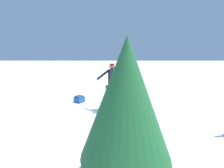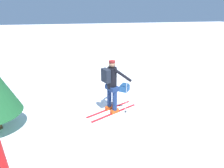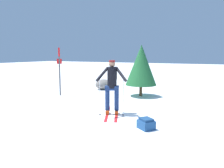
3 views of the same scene
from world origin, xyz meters
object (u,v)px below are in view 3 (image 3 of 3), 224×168
Objects in this scene: pine_tree at (141,65)px; rock_boulder at (103,84)px; trail_marker at (59,67)px; dropped_backpack at (146,124)px; skier at (112,84)px.

rock_boulder is at bearing 70.00° from pine_tree.
trail_marker is at bearing 114.84° from pine_tree.
trail_marker is at bearing 63.04° from dropped_backpack.
rock_boulder is at bearing -20.31° from trail_marker.
skier is 5.23m from rock_boulder.
skier reaches higher than dropped_backpack.
trail_marker reaches higher than dropped_backpack.
skier is 3.45m from pine_tree.
trail_marker reaches higher than skier.
trail_marker is (2.67, 5.25, 1.22)m from dropped_backpack.
trail_marker is 2.22× the size of rock_boulder.
pine_tree is (1.63, -3.53, 0.12)m from trail_marker.
skier is at bearing -176.16° from pine_tree.
pine_tree is (3.41, 0.23, 0.45)m from skier.
dropped_backpack is 6.01m from trail_marker.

